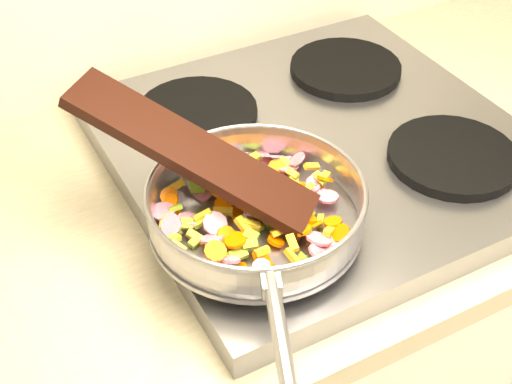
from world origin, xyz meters
name	(u,v)px	position (x,y,z in m)	size (l,w,h in m)	color
cooktop	(319,148)	(-0.70, 1.67, 0.92)	(0.60, 0.60, 0.04)	#939399
grate_fl	(287,218)	(-0.84, 1.52, 0.95)	(0.19, 0.19, 0.02)	black
grate_fr	(453,156)	(-0.56, 1.52, 0.95)	(0.19, 0.19, 0.02)	black
grate_bl	(197,112)	(-0.84, 1.81, 0.95)	(0.19, 0.19, 0.02)	black
grate_br	(346,68)	(-0.56, 1.81, 0.95)	(0.19, 0.19, 0.02)	black
saute_pan	(256,206)	(-0.88, 1.53, 0.99)	(0.32, 0.47, 0.06)	#9E9EA5
vegetable_heap	(256,206)	(-0.88, 1.54, 0.97)	(0.25, 0.27, 0.04)	#82A426
wooden_spatula	(192,152)	(-0.94, 1.60, 1.04)	(0.34, 0.08, 0.02)	black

